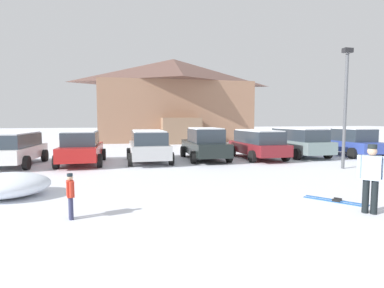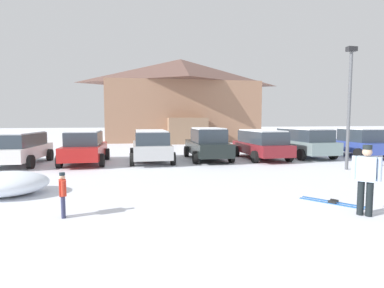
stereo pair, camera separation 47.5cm
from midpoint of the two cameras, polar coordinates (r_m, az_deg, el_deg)
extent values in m
plane|color=silver|center=(4.86, 9.40, -23.08)|extent=(160.00, 160.00, 0.00)
cube|color=#976D53|center=(32.98, -3.93, 6.05)|extent=(15.55, 9.46, 6.03)
pyramid|color=brown|center=(33.36, -3.98, 13.57)|extent=(16.17, 10.09, 2.70)
cube|color=#8B6C53|center=(27.78, -2.53, 2.55)|extent=(3.68, 1.98, 2.40)
cube|color=white|center=(16.97, -31.38, -1.46)|extent=(2.06, 4.51, 0.63)
cube|color=#2D3842|center=(16.84, -31.58, 0.61)|extent=(1.78, 3.44, 0.61)
cube|color=white|center=(16.82, -31.63, 1.75)|extent=(1.66, 3.27, 0.06)
cylinder|color=black|center=(18.62, -32.61, -1.99)|extent=(0.26, 0.65, 0.64)
cylinder|color=black|center=(17.98, -26.92, -1.97)|extent=(0.26, 0.65, 0.64)
cylinder|color=black|center=(15.40, -29.79, -3.13)|extent=(0.26, 0.65, 0.64)
cube|color=#B01D1C|center=(16.12, -21.04, -1.32)|extent=(1.88, 4.24, 0.65)
cube|color=#2D3842|center=(15.86, -21.22, 0.94)|extent=(1.61, 2.22, 0.65)
cube|color=white|center=(15.85, -21.26, 2.23)|extent=(1.50, 2.11, 0.06)
cylinder|color=black|center=(17.59, -23.46, -1.99)|extent=(0.24, 0.65, 0.64)
cylinder|color=black|center=(17.33, -17.25, -1.90)|extent=(0.24, 0.65, 0.64)
cylinder|color=black|center=(15.07, -25.32, -3.12)|extent=(0.24, 0.65, 0.64)
cylinder|color=black|center=(14.76, -18.07, -3.05)|extent=(0.24, 0.65, 0.64)
cube|color=#B8BABC|center=(16.04, -9.13, -1.05)|extent=(1.91, 4.41, 0.68)
cube|color=#2D3842|center=(15.90, -9.14, 1.25)|extent=(1.67, 3.36, 0.62)
cube|color=white|center=(15.89, -9.16, 2.47)|extent=(1.56, 3.19, 0.06)
cylinder|color=black|center=(17.39, -12.73, -1.78)|extent=(0.23, 0.64, 0.64)
cylinder|color=black|center=(17.52, -6.20, -1.64)|extent=(0.23, 0.64, 0.64)
cylinder|color=black|center=(14.69, -12.61, -2.97)|extent=(0.23, 0.64, 0.64)
cylinder|color=black|center=(14.85, -4.88, -2.79)|extent=(0.23, 0.64, 0.64)
cube|color=black|center=(16.81, 1.57, -0.71)|extent=(1.90, 4.63, 0.69)
cube|color=#2D3842|center=(16.53, 1.77, 1.65)|extent=(1.63, 2.43, 0.72)
cube|color=white|center=(16.52, 1.77, 3.00)|extent=(1.52, 2.30, 0.06)
cylinder|color=black|center=(18.03, -2.49, -1.44)|extent=(0.24, 0.65, 0.64)
cylinder|color=black|center=(18.45, 3.39, -1.30)|extent=(0.24, 0.65, 0.64)
cylinder|color=black|center=(15.25, -0.63, -2.57)|extent=(0.24, 0.65, 0.64)
cylinder|color=black|center=(15.76, 6.21, -2.36)|extent=(0.24, 0.65, 0.64)
cube|color=maroon|center=(17.49, 11.59, -0.72)|extent=(1.83, 4.43, 0.61)
cube|color=#2D3842|center=(17.36, 11.75, 1.34)|extent=(1.61, 3.37, 0.66)
cube|color=white|center=(17.35, 11.77, 2.54)|extent=(1.50, 3.20, 0.06)
cylinder|color=black|center=(18.38, 6.97, -1.35)|extent=(0.22, 0.64, 0.64)
cylinder|color=black|center=(19.18, 12.40, -1.18)|extent=(0.22, 0.64, 0.64)
cylinder|color=black|center=(15.88, 10.57, -2.36)|extent=(0.22, 0.64, 0.64)
cylinder|color=black|center=(16.79, 16.62, -2.10)|extent=(0.22, 0.64, 0.64)
cube|color=gray|center=(19.26, 18.84, -0.27)|extent=(1.91, 4.66, 0.68)
cube|color=#2D3842|center=(19.14, 19.05, 1.71)|extent=(1.68, 3.54, 0.67)
cube|color=white|center=(19.13, 19.08, 2.80)|extent=(1.56, 3.37, 0.06)
cylinder|color=black|center=(20.01, 14.14, -0.97)|extent=(0.22, 0.64, 0.64)
cylinder|color=black|center=(21.04, 18.96, -0.81)|extent=(0.22, 0.64, 0.64)
cylinder|color=black|center=(17.55, 18.64, -1.86)|extent=(0.22, 0.64, 0.64)
cylinder|color=black|center=(18.72, 23.81, -1.61)|extent=(0.22, 0.64, 0.64)
cube|color=#31469E|center=(20.88, 27.37, -0.28)|extent=(1.97, 4.39, 0.61)
cube|color=#2D3842|center=(20.67, 27.81, 1.52)|extent=(1.65, 2.31, 0.73)
cube|color=white|center=(20.65, 27.85, 2.61)|extent=(1.54, 2.20, 0.06)
cylinder|color=black|center=(21.42, 23.15, -0.84)|extent=(0.25, 0.65, 0.64)
cylinder|color=black|center=(22.53, 27.12, -0.72)|extent=(0.25, 0.65, 0.64)
cylinder|color=black|center=(19.28, 27.59, -1.58)|extent=(0.25, 0.65, 0.64)
cylinder|color=black|center=(20.51, 31.72, -1.40)|extent=(0.25, 0.65, 0.64)
cylinder|color=black|center=(8.32, 30.01, -8.77)|extent=(0.15, 0.15, 0.82)
cylinder|color=black|center=(8.32, 28.76, -8.70)|extent=(0.15, 0.15, 0.82)
cube|color=#A3B8D3|center=(8.19, 29.58, -3.96)|extent=(0.45, 0.46, 0.58)
cylinder|color=#A3B8D3|center=(8.18, 31.37, -3.94)|extent=(0.11, 0.11, 0.55)
cylinder|color=#A3B8D3|center=(8.21, 27.81, -3.77)|extent=(0.11, 0.11, 0.55)
sphere|color=tan|center=(8.15, 29.70, -1.21)|extent=(0.21, 0.21, 0.21)
cylinder|color=black|center=(8.14, 29.73, -0.42)|extent=(0.20, 0.20, 0.10)
cylinder|color=#303354|center=(7.59, -23.82, -10.97)|extent=(0.09, 0.09, 0.51)
cylinder|color=#303354|center=(7.48, -23.76, -11.20)|extent=(0.09, 0.09, 0.51)
cube|color=red|center=(7.43, -23.90, -7.82)|extent=(0.21, 0.28, 0.36)
cylinder|color=red|center=(7.59, -23.98, -7.50)|extent=(0.07, 0.07, 0.35)
cylinder|color=red|center=(7.27, -23.82, -8.01)|extent=(0.07, 0.07, 0.35)
sphere|color=tan|center=(7.38, -23.97, -5.94)|extent=(0.13, 0.13, 0.13)
cylinder|color=#1D2930|center=(7.37, -23.98, -5.40)|extent=(0.13, 0.13, 0.06)
cube|color=#245CB0|center=(9.09, 24.07, -10.01)|extent=(1.06, 1.35, 0.02)
cube|color=black|center=(9.07, 24.39, -9.80)|extent=(0.19, 0.21, 0.06)
cube|color=#245CB0|center=(9.28, 24.39, -9.72)|extent=(1.06, 1.35, 0.02)
cube|color=black|center=(9.26, 24.70, -9.51)|extent=(0.19, 0.21, 0.06)
cylinder|color=#515459|center=(15.17, 26.33, 5.47)|extent=(0.14, 0.14, 5.17)
cube|color=#232326|center=(15.47, 26.72, 15.64)|extent=(0.44, 0.24, 0.20)
ellipsoid|color=white|center=(10.44, -33.17, -6.59)|extent=(2.46, 1.97, 0.70)
camera|label=1|loc=(0.24, -91.08, -0.09)|focal=28.00mm
camera|label=2|loc=(0.24, 88.92, 0.09)|focal=28.00mm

